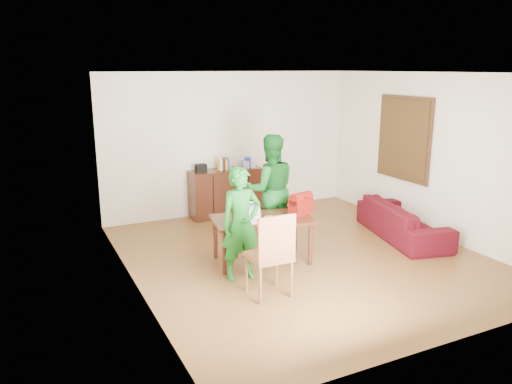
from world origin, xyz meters
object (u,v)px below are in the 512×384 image
red_bag (301,205)px  sofa (403,221)px  chair (269,271)px  laptop (250,219)px  table (262,223)px  bottle (280,219)px  person_far (270,190)px  person_near (241,224)px

red_bag → sofa: 2.05m
chair → laptop: bearing=80.0°
table → bottle: size_ratio=9.14×
table → bottle: bearing=-68.0°
table → chair: bearing=-101.7°
laptop → sofa: laptop is taller
person_far → person_near: bearing=61.4°
person_near → sofa: bearing=7.9°
person_near → laptop: 0.42m
table → laptop: 0.28m
bottle → red_bag: 0.63m
sofa → bottle: bearing=111.0°
chair → laptop: 1.04m
table → chair: chair is taller
person_near → person_far: 1.47m
chair → person_far: bearing=63.0°
sofa → person_far: bearing=84.3°
person_near → laptop: person_near is taller
person_far → table: bearing=68.6°
chair → laptop: chair is taller
table → laptop: laptop is taller
laptop → person_near: bearing=-115.3°
table → red_bag: size_ratio=4.45×
person_near → laptop: size_ratio=3.82×
chair → person_near: size_ratio=0.71×
laptop → chair: bearing=-85.0°
person_near → person_far: person_far is taller
person_far → chair: bearing=76.4°
laptop → bottle: (0.32, -0.31, 0.04)m
person_far → bottle: 1.15m
chair → red_bag: chair is taller
table → person_far: size_ratio=0.87×
table → person_far: 0.88m
sofa → laptop: bearing=103.9°
laptop → sofa: (2.83, 0.02, -0.42)m
chair → person_near: person_near is taller
person_near → red_bag: bearing=18.9°
chair → sofa: bearing=18.4°
sofa → chair: bearing=121.3°
table → laptop: size_ratio=3.84×
person_near → sofa: (3.11, 0.33, -0.47)m
table → red_bag: red_bag is taller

